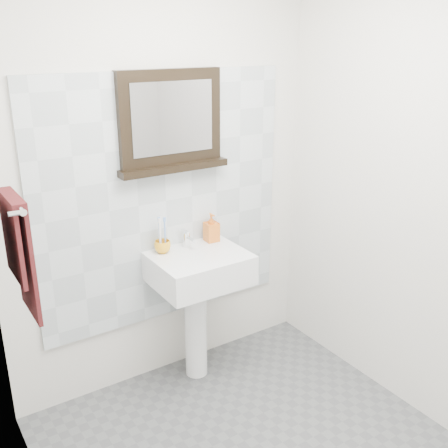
{
  "coord_description": "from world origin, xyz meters",
  "views": [
    {
      "loc": [
        -1.34,
        -1.6,
        2.08
      ],
      "look_at": [
        0.07,
        0.55,
        1.15
      ],
      "focal_mm": 42.0,
      "sensor_mm": 36.0,
      "label": 1
    }
  ],
  "objects_px": {
    "pedestal_sink": "(199,282)",
    "hand_towel": "(19,247)",
    "toothbrush_cup": "(163,247)",
    "soap_dispenser": "(211,227)",
    "framed_mirror": "(171,123)"
  },
  "relations": [
    {
      "from": "pedestal_sink",
      "to": "framed_mirror",
      "type": "height_order",
      "value": "framed_mirror"
    },
    {
      "from": "toothbrush_cup",
      "to": "hand_towel",
      "type": "distance_m",
      "value": 1.01
    },
    {
      "from": "pedestal_sink",
      "to": "framed_mirror",
      "type": "bearing_deg",
      "value": 106.08
    },
    {
      "from": "soap_dispenser",
      "to": "hand_towel",
      "type": "relative_size",
      "value": 0.33
    },
    {
      "from": "soap_dispenser",
      "to": "framed_mirror",
      "type": "bearing_deg",
      "value": 169.69
    },
    {
      "from": "pedestal_sink",
      "to": "hand_towel",
      "type": "xyz_separation_m",
      "value": [
        -1.04,
        -0.27,
        0.55
      ]
    },
    {
      "from": "pedestal_sink",
      "to": "soap_dispenser",
      "type": "xyz_separation_m",
      "value": [
        0.18,
        0.13,
        0.27
      ]
    },
    {
      "from": "pedestal_sink",
      "to": "toothbrush_cup",
      "type": "distance_m",
      "value": 0.31
    },
    {
      "from": "soap_dispenser",
      "to": "toothbrush_cup",
      "type": "bearing_deg",
      "value": -176.36
    },
    {
      "from": "pedestal_sink",
      "to": "toothbrush_cup",
      "type": "relative_size",
      "value": 9.95
    },
    {
      "from": "soap_dispenser",
      "to": "hand_towel",
      "type": "bearing_deg",
      "value": -158.25
    },
    {
      "from": "soap_dispenser",
      "to": "hand_towel",
      "type": "distance_m",
      "value": 1.31
    },
    {
      "from": "hand_towel",
      "to": "soap_dispenser",
      "type": "bearing_deg",
      "value": 18.44
    },
    {
      "from": "toothbrush_cup",
      "to": "soap_dispenser",
      "type": "xyz_separation_m",
      "value": [
        0.34,
        0.0,
        0.05
      ]
    },
    {
      "from": "pedestal_sink",
      "to": "soap_dispenser",
      "type": "distance_m",
      "value": 0.35
    }
  ]
}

